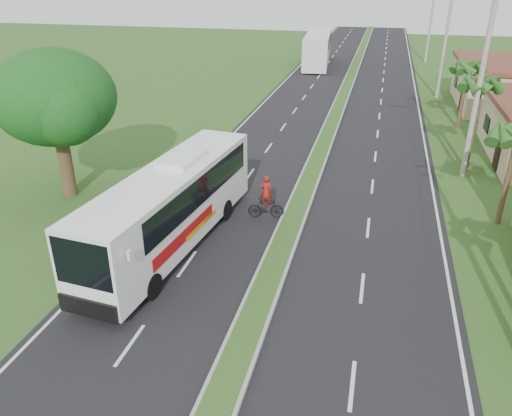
# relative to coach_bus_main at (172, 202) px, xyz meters

# --- Properties ---
(ground) EXTENTS (180.00, 180.00, 0.00)m
(ground) POSITION_rel_coach_bus_main_xyz_m (4.57, -6.34, -2.05)
(ground) COLOR #33541F
(ground) RESTS_ON ground
(road_asphalt) EXTENTS (14.00, 160.00, 0.02)m
(road_asphalt) POSITION_rel_coach_bus_main_xyz_m (4.57, 13.66, -2.04)
(road_asphalt) COLOR black
(road_asphalt) RESTS_ON ground
(median_strip) EXTENTS (1.20, 160.00, 0.18)m
(median_strip) POSITION_rel_coach_bus_main_xyz_m (4.57, 13.66, -1.95)
(median_strip) COLOR gray
(median_strip) RESTS_ON ground
(lane_edge_left) EXTENTS (0.12, 160.00, 0.01)m
(lane_edge_left) POSITION_rel_coach_bus_main_xyz_m (-2.13, 13.66, -2.05)
(lane_edge_left) COLOR silver
(lane_edge_left) RESTS_ON ground
(lane_edge_right) EXTENTS (0.12, 160.00, 0.01)m
(lane_edge_right) POSITION_rel_coach_bus_main_xyz_m (11.27, 13.66, -2.05)
(lane_edge_right) COLOR silver
(lane_edge_right) RESTS_ON ground
(shop_far) EXTENTS (8.60, 11.60, 3.82)m
(shop_far) POSITION_rel_coach_bus_main_xyz_m (18.57, 29.66, -0.12)
(shop_far) COLOR tan
(shop_far) RESTS_ON ground
(palm_verge_c) EXTENTS (2.40, 2.40, 5.85)m
(palm_verge_c) POSITION_rel_coach_bus_main_xyz_m (13.37, 12.66, 3.07)
(palm_verge_c) COLOR #473321
(palm_verge_c) RESTS_ON ground
(palm_verge_d) EXTENTS (2.40, 2.40, 5.25)m
(palm_verge_d) POSITION_rel_coach_bus_main_xyz_m (13.87, 21.66, 2.50)
(palm_verge_d) COLOR #473321
(palm_verge_d) RESTS_ON ground
(shade_tree) EXTENTS (6.30, 6.00, 7.54)m
(shade_tree) POSITION_rel_coach_bus_main_xyz_m (-7.54, 3.67, 2.98)
(shade_tree) COLOR #473321
(shade_tree) RESTS_ON ground
(utility_pole_b) EXTENTS (3.20, 0.28, 12.00)m
(utility_pole_b) POSITION_rel_coach_bus_main_xyz_m (13.05, 11.66, 4.21)
(utility_pole_b) COLOR gray
(utility_pole_b) RESTS_ON ground
(utility_pole_c) EXTENTS (1.60, 0.28, 11.00)m
(utility_pole_c) POSITION_rel_coach_bus_main_xyz_m (13.07, 31.66, 3.62)
(utility_pole_c) COLOR gray
(utility_pole_c) RESTS_ON ground
(utility_pole_d) EXTENTS (1.60, 0.28, 10.50)m
(utility_pole_d) POSITION_rel_coach_bus_main_xyz_m (13.07, 51.66, 3.37)
(utility_pole_d) COLOR gray
(utility_pole_d) RESTS_ON ground
(coach_bus_main) EXTENTS (3.57, 11.70, 3.72)m
(coach_bus_main) POSITION_rel_coach_bus_main_xyz_m (0.00, 0.00, 0.00)
(coach_bus_main) COLOR white
(coach_bus_main) RESTS_ON ground
(coach_bus_far) EXTENTS (3.86, 13.14, 3.77)m
(coach_bus_far) POSITION_rel_coach_bus_main_xyz_m (-0.14, 46.17, 0.09)
(coach_bus_far) COLOR silver
(coach_bus_far) RESTS_ON ground
(motorcyclist) EXTENTS (1.78, 0.78, 2.17)m
(motorcyclist) POSITION_rel_coach_bus_main_xyz_m (3.23, 3.53, -1.28)
(motorcyclist) COLOR black
(motorcyclist) RESTS_ON ground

